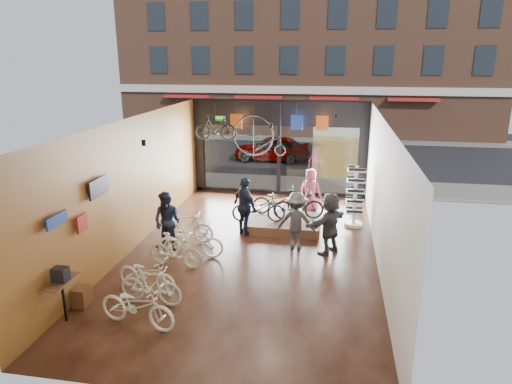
% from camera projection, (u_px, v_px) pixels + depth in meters
% --- Properties ---
extents(ground_plane, '(7.00, 12.00, 0.04)m').
position_uv_depth(ground_plane, '(253.00, 252.00, 13.27)').
color(ground_plane, black).
rests_on(ground_plane, ground).
extents(ceiling, '(7.00, 12.00, 0.04)m').
position_uv_depth(ceiling, '(252.00, 120.00, 12.17)').
color(ceiling, black).
rests_on(ceiling, ground).
extents(wall_left, '(0.04, 12.00, 3.80)m').
position_uv_depth(wall_left, '(134.00, 183.00, 13.30)').
color(wall_left, brown).
rests_on(wall_left, ground).
extents(wall_right, '(0.04, 12.00, 3.80)m').
position_uv_depth(wall_right, '(382.00, 195.00, 12.14)').
color(wall_right, beige).
rests_on(wall_right, ground).
extents(wall_back, '(7.00, 0.04, 3.80)m').
position_uv_depth(wall_back, '(183.00, 296.00, 7.03)').
color(wall_back, beige).
rests_on(wall_back, ground).
extents(storefront, '(7.00, 0.26, 3.80)m').
position_uv_depth(storefront, '(279.00, 148.00, 18.38)').
color(storefront, black).
rests_on(storefront, ground).
extents(exit_sign, '(0.35, 0.06, 0.18)m').
position_uv_depth(exit_sign, '(220.00, 118.00, 18.33)').
color(exit_sign, '#198C26').
rests_on(exit_sign, storefront).
extents(street_road, '(30.00, 18.00, 0.02)m').
position_uv_depth(street_road, '(297.00, 151.00, 27.42)').
color(street_road, black).
rests_on(street_road, ground).
extents(sidewalk_near, '(30.00, 2.40, 0.12)m').
position_uv_depth(sidewalk_near, '(282.00, 184.00, 20.04)').
color(sidewalk_near, slate).
rests_on(sidewalk_near, ground).
extents(sidewalk_far, '(30.00, 2.00, 0.12)m').
position_uv_depth(sidewalk_far, '(302.00, 138.00, 31.18)').
color(sidewalk_far, slate).
rests_on(sidewalk_far, ground).
extents(opposite_building, '(26.00, 5.00, 14.00)m').
position_uv_depth(opposite_building, '(308.00, 33.00, 31.56)').
color(opposite_building, brown).
rests_on(opposite_building, ground).
extents(street_car, '(4.03, 1.62, 1.37)m').
position_uv_depth(street_car, '(272.00, 148.00, 24.58)').
color(street_car, gray).
rests_on(street_car, street_road).
extents(box_truck, '(2.22, 6.66, 2.62)m').
position_uv_depth(box_truck, '(336.00, 142.00, 22.89)').
color(box_truck, silver).
rests_on(box_truck, street_road).
extents(floor_bike_0, '(1.86, 0.95, 0.93)m').
position_uv_depth(floor_bike_0, '(137.00, 306.00, 9.47)').
color(floor_bike_0, silver).
rests_on(floor_bike_0, ground_plane).
extents(floor_bike_1, '(1.57, 0.58, 0.92)m').
position_uv_depth(floor_bike_1, '(151.00, 285.00, 10.34)').
color(floor_bike_1, silver).
rests_on(floor_bike_1, ground_plane).
extents(floor_bike_2, '(1.70, 0.91, 0.85)m').
position_uv_depth(floor_bike_2, '(147.00, 274.00, 10.95)').
color(floor_bike_2, silver).
rests_on(floor_bike_2, ground_plane).
extents(floor_bike_3, '(1.62, 0.68, 0.94)m').
position_uv_depth(floor_bike_3, '(176.00, 250.00, 12.18)').
color(floor_bike_3, silver).
rests_on(floor_bike_3, ground_plane).
extents(floor_bike_4, '(1.91, 0.86, 0.97)m').
position_uv_depth(floor_bike_4, '(191.00, 241.00, 12.72)').
color(floor_bike_4, silver).
rests_on(floor_bike_4, ground_plane).
extents(floor_bike_5, '(1.67, 0.50, 1.00)m').
position_uv_depth(floor_bike_5, '(187.00, 227.00, 13.78)').
color(floor_bike_5, silver).
rests_on(floor_bike_5, ground_plane).
extents(display_platform, '(2.40, 1.80, 0.30)m').
position_uv_depth(display_platform, '(284.00, 223.00, 15.06)').
color(display_platform, brown).
rests_on(display_platform, ground_plane).
extents(display_bike_left, '(1.79, 0.85, 0.90)m').
position_uv_depth(display_bike_left, '(259.00, 208.00, 14.66)').
color(display_bike_left, black).
rests_on(display_bike_left, display_platform).
extents(display_bike_mid, '(1.72, 0.81, 1.00)m').
position_uv_depth(display_bike_mid, '(299.00, 205.00, 14.87)').
color(display_bike_mid, black).
rests_on(display_bike_mid, display_platform).
extents(display_bike_right, '(1.83, 0.80, 0.93)m').
position_uv_depth(display_bike_right, '(279.00, 201.00, 15.37)').
color(display_bike_right, black).
rests_on(display_bike_right, display_platform).
extents(customer_1, '(0.96, 0.82, 1.75)m').
position_uv_depth(customer_1, '(167.00, 222.00, 13.11)').
color(customer_1, '#161C33').
rests_on(customer_1, ground_plane).
extents(customer_2, '(1.11, 1.09, 1.87)m').
position_uv_depth(customer_2, '(245.00, 207.00, 14.25)').
color(customer_2, '#161C33').
rests_on(customer_2, ground_plane).
extents(customer_3, '(1.15, 0.71, 1.72)m').
position_uv_depth(customer_3, '(296.00, 221.00, 13.20)').
color(customer_3, '#3F3F44').
rests_on(customer_3, ground_plane).
extents(customer_4, '(0.88, 0.66, 1.62)m').
position_uv_depth(customer_4, '(310.00, 191.00, 16.36)').
color(customer_4, '#CC4C72').
rests_on(customer_4, ground_plane).
extents(customer_5, '(1.41, 1.66, 1.80)m').
position_uv_depth(customer_5, '(330.00, 223.00, 12.93)').
color(customer_5, '#3F3F44').
rests_on(customer_5, ground_plane).
extents(sunglasses_rack, '(0.62, 0.52, 2.05)m').
position_uv_depth(sunglasses_rack, '(355.00, 196.00, 14.99)').
color(sunglasses_rack, white).
rests_on(sunglasses_rack, ground_plane).
extents(wall_merch, '(0.40, 2.40, 2.60)m').
position_uv_depth(wall_merch, '(75.00, 250.00, 10.14)').
color(wall_merch, navy).
rests_on(wall_merch, wall_left).
extents(penny_farthing, '(1.96, 0.06, 1.57)m').
position_uv_depth(penny_farthing, '(262.00, 137.00, 17.30)').
color(penny_farthing, black).
rests_on(penny_farthing, ceiling).
extents(hung_bike, '(1.61, 0.59, 0.95)m').
position_uv_depth(hung_bike, '(215.00, 128.00, 16.74)').
color(hung_bike, black).
rests_on(hung_bike, ceiling).
extents(jersey_left, '(0.45, 0.03, 0.55)m').
position_uv_depth(jersey_left, '(236.00, 121.00, 17.56)').
color(jersey_left, '#CC5919').
rests_on(jersey_left, ceiling).
extents(jersey_mid, '(0.45, 0.03, 0.55)m').
position_uv_depth(jersey_mid, '(297.00, 123.00, 17.17)').
color(jersey_mid, '#1E3F99').
rests_on(jersey_mid, ceiling).
extents(jersey_right, '(0.45, 0.03, 0.55)m').
position_uv_depth(jersey_right, '(322.00, 123.00, 17.02)').
color(jersey_right, '#CC5919').
rests_on(jersey_right, ceiling).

